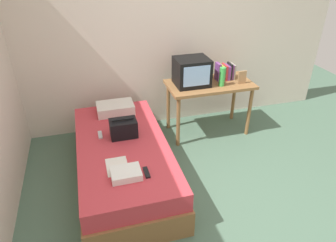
{
  "coord_description": "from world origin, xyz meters",
  "views": [
    {
      "loc": [
        -1.07,
        -2.09,
        2.39
      ],
      "look_at": [
        -0.23,
        0.91,
        0.59
      ],
      "focal_mm": 32.78,
      "sensor_mm": 36.0,
      "label": 1
    }
  ],
  "objects_px": {
    "bed": "(124,161)",
    "pillow": "(115,108)",
    "water_bottle": "(222,77)",
    "desk": "(209,90)",
    "magazine": "(117,166)",
    "remote_dark": "(147,172)",
    "handbag": "(123,128)",
    "picture_frame": "(242,77)",
    "book_row": "(225,72)",
    "remote_silver": "(100,135)",
    "tv": "(192,72)",
    "folded_towel": "(126,173)"
  },
  "relations": [
    {
      "from": "bed",
      "to": "pillow",
      "type": "distance_m",
      "value": 0.8
    },
    {
      "from": "water_bottle",
      "to": "desk",
      "type": "bearing_deg",
      "value": 132.44
    },
    {
      "from": "magazine",
      "to": "remote_dark",
      "type": "relative_size",
      "value": 1.86
    },
    {
      "from": "bed",
      "to": "handbag",
      "type": "relative_size",
      "value": 6.67
    },
    {
      "from": "picture_frame",
      "to": "desk",
      "type": "bearing_deg",
      "value": 162.18
    },
    {
      "from": "desk",
      "to": "remote_dark",
      "type": "relative_size",
      "value": 7.44
    },
    {
      "from": "book_row",
      "to": "pillow",
      "type": "xyz_separation_m",
      "value": [
        -1.54,
        -0.08,
        -0.3
      ]
    },
    {
      "from": "water_bottle",
      "to": "remote_dark",
      "type": "xyz_separation_m",
      "value": [
        -1.29,
        -1.19,
        -0.37
      ]
    },
    {
      "from": "remote_silver",
      "to": "tv",
      "type": "bearing_deg",
      "value": 22.96
    },
    {
      "from": "bed",
      "to": "tv",
      "type": "distance_m",
      "value": 1.48
    },
    {
      "from": "desk",
      "to": "pillow",
      "type": "bearing_deg",
      "value": -179.87
    },
    {
      "from": "tv",
      "to": "remote_silver",
      "type": "distance_m",
      "value": 1.46
    },
    {
      "from": "bed",
      "to": "water_bottle",
      "type": "height_order",
      "value": "water_bottle"
    },
    {
      "from": "picture_frame",
      "to": "handbag",
      "type": "height_order",
      "value": "picture_frame"
    },
    {
      "from": "book_row",
      "to": "magazine",
      "type": "height_order",
      "value": "book_row"
    },
    {
      "from": "book_row",
      "to": "remote_dark",
      "type": "relative_size",
      "value": 1.63
    },
    {
      "from": "bed",
      "to": "water_bottle",
      "type": "relative_size",
      "value": 7.95
    },
    {
      "from": "picture_frame",
      "to": "water_bottle",
      "type": "bearing_deg",
      "value": 178.41
    },
    {
      "from": "water_bottle",
      "to": "remote_dark",
      "type": "height_order",
      "value": "water_bottle"
    },
    {
      "from": "handbag",
      "to": "water_bottle",
      "type": "bearing_deg",
      "value": 18.76
    },
    {
      "from": "remote_silver",
      "to": "folded_towel",
      "type": "bearing_deg",
      "value": -77.56
    },
    {
      "from": "picture_frame",
      "to": "tv",
      "type": "bearing_deg",
      "value": 166.82
    },
    {
      "from": "tv",
      "to": "remote_silver",
      "type": "xyz_separation_m",
      "value": [
        -1.28,
        -0.54,
        -0.43
      ]
    },
    {
      "from": "desk",
      "to": "remote_silver",
      "type": "distance_m",
      "value": 1.63
    },
    {
      "from": "handbag",
      "to": "folded_towel",
      "type": "xyz_separation_m",
      "value": [
        -0.09,
        -0.71,
        -0.07
      ]
    },
    {
      "from": "magazine",
      "to": "desk",
      "type": "bearing_deg",
      "value": 38.33
    },
    {
      "from": "desk",
      "to": "picture_frame",
      "type": "xyz_separation_m",
      "value": [
        0.4,
        -0.13,
        0.19
      ]
    },
    {
      "from": "book_row",
      "to": "folded_towel",
      "type": "distance_m",
      "value": 2.15
    },
    {
      "from": "desk",
      "to": "picture_frame",
      "type": "relative_size",
      "value": 6.52
    },
    {
      "from": "book_row",
      "to": "folded_towel",
      "type": "relative_size",
      "value": 0.91
    },
    {
      "from": "bed",
      "to": "book_row",
      "type": "distance_m",
      "value": 1.88
    },
    {
      "from": "handbag",
      "to": "remote_silver",
      "type": "bearing_deg",
      "value": 163.57
    },
    {
      "from": "desk",
      "to": "magazine",
      "type": "relative_size",
      "value": 4.0
    },
    {
      "from": "pillow",
      "to": "handbag",
      "type": "relative_size",
      "value": 1.55
    },
    {
      "from": "magazine",
      "to": "tv",
      "type": "bearing_deg",
      "value": 44.68
    },
    {
      "from": "bed",
      "to": "remote_dark",
      "type": "distance_m",
      "value": 0.65
    },
    {
      "from": "pillow",
      "to": "handbag",
      "type": "height_order",
      "value": "handbag"
    },
    {
      "from": "book_row",
      "to": "pillow",
      "type": "distance_m",
      "value": 1.58
    },
    {
      "from": "bed",
      "to": "desk",
      "type": "bearing_deg",
      "value": 28.98
    },
    {
      "from": "pillow",
      "to": "water_bottle",
      "type": "bearing_deg",
      "value": -4.81
    },
    {
      "from": "book_row",
      "to": "folded_towel",
      "type": "height_order",
      "value": "book_row"
    },
    {
      "from": "magazine",
      "to": "folded_towel",
      "type": "xyz_separation_m",
      "value": [
        0.06,
        -0.17,
        0.03
      ]
    },
    {
      "from": "desk",
      "to": "tv",
      "type": "relative_size",
      "value": 2.64
    },
    {
      "from": "pillow",
      "to": "folded_towel",
      "type": "bearing_deg",
      "value": -93.14
    },
    {
      "from": "water_bottle",
      "to": "remote_silver",
      "type": "relative_size",
      "value": 1.75
    },
    {
      "from": "tv",
      "to": "pillow",
      "type": "distance_m",
      "value": 1.1
    },
    {
      "from": "pillow",
      "to": "desk",
      "type": "bearing_deg",
      "value": 0.13
    },
    {
      "from": "tv",
      "to": "pillow",
      "type": "xyz_separation_m",
      "value": [
        -1.04,
        -0.03,
        -0.38
      ]
    },
    {
      "from": "tv",
      "to": "book_row",
      "type": "height_order",
      "value": "tv"
    },
    {
      "from": "handbag",
      "to": "magazine",
      "type": "distance_m",
      "value": 0.57
    }
  ]
}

